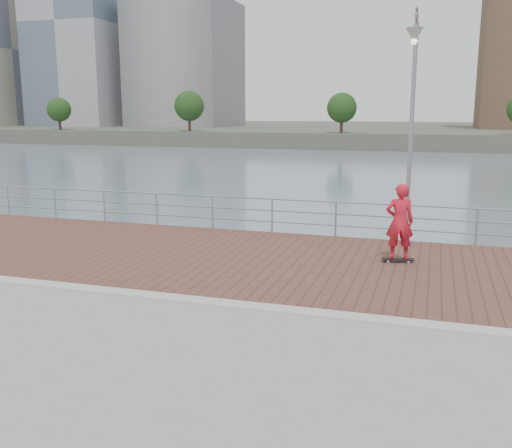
% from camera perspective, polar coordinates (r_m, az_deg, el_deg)
% --- Properties ---
extents(water, '(400.00, 400.00, 0.00)m').
position_cam_1_polar(water, '(12.49, -2.87, -16.80)').
color(water, slate).
rests_on(water, ground).
extents(brick_lane, '(40.00, 6.80, 0.02)m').
position_cam_1_polar(brick_lane, '(14.96, 1.84, -3.70)').
color(brick_lane, brown).
rests_on(brick_lane, seawall).
extents(curb, '(40.00, 0.40, 0.06)m').
position_cam_1_polar(curb, '(11.67, -2.97, -7.97)').
color(curb, '#B7B5AD').
rests_on(curb, seawall).
extents(far_shore, '(320.00, 95.00, 2.50)m').
position_cam_1_polar(far_shore, '(132.96, 15.95, 8.89)').
color(far_shore, '#4C5142').
rests_on(far_shore, ground).
extents(guardrail, '(39.06, 0.06, 1.13)m').
position_cam_1_polar(guardrail, '(18.03, 4.77, 1.08)').
color(guardrail, '#8C9EA8').
rests_on(guardrail, brick_lane).
extents(street_lamp, '(0.46, 1.33, 6.28)m').
position_cam_1_polar(street_lamp, '(16.38, 15.39, 12.93)').
color(street_lamp, gray).
rests_on(street_lamp, brick_lane).
extents(skateboard, '(0.84, 0.38, 0.09)m').
position_cam_1_polar(skateboard, '(15.23, 13.99, -3.44)').
color(skateboard, black).
rests_on(skateboard, brick_lane).
extents(skateboarder, '(0.80, 0.62, 1.96)m').
position_cam_1_polar(skateboarder, '(15.01, 14.17, 0.23)').
color(skateboarder, red).
rests_on(skateboarder, skateboard).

